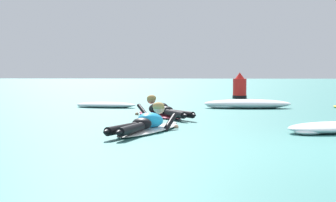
% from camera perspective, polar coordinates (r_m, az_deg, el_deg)
% --- Properties ---
extents(ground_plane, '(120.00, 120.00, 0.00)m').
position_cam_1_polar(ground_plane, '(17.05, 10.82, -0.42)').
color(ground_plane, '#387A75').
extents(surfer_near, '(1.23, 2.65, 0.53)m').
position_cam_1_polar(surfer_near, '(9.27, -2.21, -2.47)').
color(surfer_near, white).
rests_on(surfer_near, ground).
extents(surfer_far, '(1.55, 2.32, 0.53)m').
position_cam_1_polar(surfer_far, '(12.25, -0.67, -1.07)').
color(surfer_far, '#E54C66').
rests_on(surfer_far, ground).
extents(whitewater_front, '(1.85, 0.93, 0.17)m').
position_cam_1_polar(whitewater_front, '(15.62, -6.52, -0.42)').
color(whitewater_front, white).
rests_on(whitewater_front, ground).
extents(whitewater_mid_right, '(1.82, 1.40, 0.18)m').
position_cam_1_polar(whitewater_mid_right, '(9.63, 16.73, -2.70)').
color(whitewater_mid_right, white).
rests_on(whitewater_mid_right, ground).
extents(whitewater_back, '(2.45, 0.88, 0.26)m').
position_cam_1_polar(whitewater_back, '(15.41, 8.33, -0.32)').
color(whitewater_back, white).
rests_on(whitewater_back, ground).
extents(channel_marker_buoy, '(0.54, 0.54, 1.00)m').
position_cam_1_polar(channel_marker_buoy, '(20.88, 7.53, 1.34)').
color(channel_marker_buoy, red).
rests_on(channel_marker_buoy, ground).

